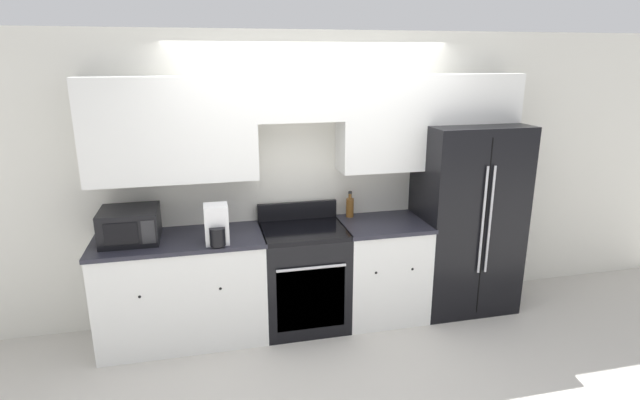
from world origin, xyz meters
TOP-DOWN VIEW (x-y plane):
  - ground_plane at (0.00, 0.00)m, footprint 12.00×12.00m
  - wall_back at (0.01, 0.58)m, footprint 8.00×0.39m
  - lower_cabinets_left at (-1.21, 0.31)m, footprint 1.40×0.64m
  - lower_cabinets_right at (0.59, 0.31)m, footprint 0.77×0.64m
  - oven_range at (-0.15, 0.31)m, footprint 0.74×0.65m
  - refrigerator at (1.43, 0.35)m, footprint 0.93×0.73m
  - microwave at (-1.58, 0.33)m, footprint 0.46×0.42m
  - bottle at (0.34, 0.54)m, footprint 0.07×0.07m
  - electric_kettle at (-0.90, 0.11)m, footprint 0.19×0.25m

SIDE VIEW (x-z plane):
  - ground_plane at x=0.00m, z-range 0.00..0.00m
  - lower_cabinets_left at x=-1.21m, z-range 0.00..0.93m
  - lower_cabinets_right at x=0.59m, z-range 0.00..0.93m
  - oven_range at x=-0.15m, z-range -0.07..1.01m
  - refrigerator at x=1.43m, z-range 0.00..1.79m
  - bottle at x=0.34m, z-range 0.90..1.15m
  - microwave at x=-1.58m, z-range 0.93..1.20m
  - electric_kettle at x=-0.90m, z-range 0.91..1.23m
  - wall_back at x=0.01m, z-range 0.23..2.83m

